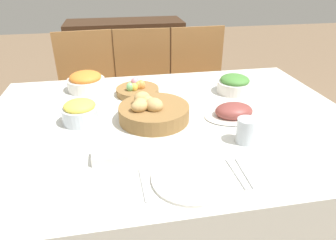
{
  "coord_description": "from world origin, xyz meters",
  "views": [
    {
      "loc": [
        -0.23,
        -1.16,
        1.39
      ],
      "look_at": [
        -0.03,
        -0.09,
        0.82
      ],
      "focal_mm": 32.0,
      "sensor_mm": 36.0,
      "label": 1
    }
  ],
  "objects_px": {
    "chair_far_center": "(145,91)",
    "carrot_bowl": "(86,81)",
    "sideboard": "(127,65)",
    "bread_basket": "(153,111)",
    "egg_basket": "(137,89)",
    "pineapple_bowl": "(80,112)",
    "green_salad_bowl": "(234,84)",
    "butter_dish": "(110,156)",
    "ham_platter": "(234,112)",
    "chair_far_right": "(200,87)",
    "drinking_cup": "(246,131)",
    "knife": "(236,174)",
    "dinner_plate": "(191,178)",
    "spoon": "(245,173)",
    "fork": "(143,185)",
    "chair_far_left": "(90,95)"
  },
  "relations": [
    {
      "from": "chair_far_center",
      "to": "butter_dish",
      "type": "distance_m",
      "value": 1.28
    },
    {
      "from": "chair_far_right",
      "to": "ham_platter",
      "type": "xyz_separation_m",
      "value": [
        -0.14,
        -0.99,
        0.28
      ]
    },
    {
      "from": "bread_basket",
      "to": "pineapple_bowl",
      "type": "xyz_separation_m",
      "value": [
        -0.31,
        0.03,
        0.01
      ]
    },
    {
      "from": "sideboard",
      "to": "bread_basket",
      "type": "xyz_separation_m",
      "value": [
        0.02,
        -1.91,
        0.38
      ]
    },
    {
      "from": "bread_basket",
      "to": "egg_basket",
      "type": "bearing_deg",
      "value": 97.6
    },
    {
      "from": "egg_basket",
      "to": "pineapple_bowl",
      "type": "relative_size",
      "value": 1.41
    },
    {
      "from": "pineapple_bowl",
      "to": "fork",
      "type": "relative_size",
      "value": 0.97
    },
    {
      "from": "sideboard",
      "to": "green_salad_bowl",
      "type": "bearing_deg",
      "value": -73.74
    },
    {
      "from": "sideboard",
      "to": "bread_basket",
      "type": "distance_m",
      "value": 1.95
    },
    {
      "from": "chair_far_right",
      "to": "fork",
      "type": "height_order",
      "value": "chair_far_right"
    },
    {
      "from": "chair_far_left",
      "to": "green_salad_bowl",
      "type": "distance_m",
      "value": 1.13
    },
    {
      "from": "spoon",
      "to": "drinking_cup",
      "type": "relative_size",
      "value": 1.65
    },
    {
      "from": "chair_far_center",
      "to": "pineapple_bowl",
      "type": "distance_m",
      "value": 1.04
    },
    {
      "from": "chair_far_center",
      "to": "green_salad_bowl",
      "type": "bearing_deg",
      "value": -57.63
    },
    {
      "from": "ham_platter",
      "to": "fork",
      "type": "distance_m",
      "value": 0.6
    },
    {
      "from": "chair_far_left",
      "to": "egg_basket",
      "type": "distance_m",
      "value": 0.77
    },
    {
      "from": "egg_basket",
      "to": "carrot_bowl",
      "type": "bearing_deg",
      "value": 157.21
    },
    {
      "from": "pineapple_bowl",
      "to": "green_salad_bowl",
      "type": "height_order",
      "value": "pineapple_bowl"
    },
    {
      "from": "egg_basket",
      "to": "spoon",
      "type": "height_order",
      "value": "egg_basket"
    },
    {
      "from": "chair_far_right",
      "to": "sideboard",
      "type": "relative_size",
      "value": 0.85
    },
    {
      "from": "green_salad_bowl",
      "to": "butter_dish",
      "type": "relative_size",
      "value": 1.45
    },
    {
      "from": "sideboard",
      "to": "chair_far_left",
      "type": "bearing_deg",
      "value": -108.92
    },
    {
      "from": "chair_far_left",
      "to": "bread_basket",
      "type": "relative_size",
      "value": 3.15
    },
    {
      "from": "chair_far_right",
      "to": "knife",
      "type": "height_order",
      "value": "chair_far_right"
    },
    {
      "from": "egg_basket",
      "to": "ham_platter",
      "type": "bearing_deg",
      "value": -40.57
    },
    {
      "from": "ham_platter",
      "to": "chair_far_right",
      "type": "bearing_deg",
      "value": 81.87
    },
    {
      "from": "chair_far_center",
      "to": "carrot_bowl",
      "type": "distance_m",
      "value": 0.72
    },
    {
      "from": "chair_far_center",
      "to": "dinner_plate",
      "type": "distance_m",
      "value": 1.41
    },
    {
      "from": "chair_far_right",
      "to": "ham_platter",
      "type": "relative_size",
      "value": 3.7
    },
    {
      "from": "knife",
      "to": "butter_dish",
      "type": "distance_m",
      "value": 0.43
    },
    {
      "from": "bread_basket",
      "to": "ham_platter",
      "type": "xyz_separation_m",
      "value": [
        0.36,
        -0.04,
        -0.02
      ]
    },
    {
      "from": "chair_far_right",
      "to": "drinking_cup",
      "type": "xyz_separation_m",
      "value": [
        -0.18,
        -1.2,
        0.3
      ]
    },
    {
      "from": "knife",
      "to": "spoon",
      "type": "distance_m",
      "value": 0.03
    },
    {
      "from": "carrot_bowl",
      "to": "knife",
      "type": "bearing_deg",
      "value": -58.29
    },
    {
      "from": "chair_far_left",
      "to": "spoon",
      "type": "distance_m",
      "value": 1.53
    },
    {
      "from": "chair_far_center",
      "to": "sideboard",
      "type": "height_order",
      "value": "chair_far_center"
    },
    {
      "from": "ham_platter",
      "to": "pineapple_bowl",
      "type": "distance_m",
      "value": 0.67
    },
    {
      "from": "green_salad_bowl",
      "to": "butter_dish",
      "type": "xyz_separation_m",
      "value": [
        -0.66,
        -0.51,
        -0.03
      ]
    },
    {
      "from": "chair_far_right",
      "to": "butter_dish",
      "type": "xyz_separation_m",
      "value": [
        -0.69,
        -1.23,
        0.27
      ]
    },
    {
      "from": "egg_basket",
      "to": "butter_dish",
      "type": "distance_m",
      "value": 0.59
    },
    {
      "from": "chair_far_left",
      "to": "drinking_cup",
      "type": "height_order",
      "value": "chair_far_left"
    },
    {
      "from": "drinking_cup",
      "to": "green_salad_bowl",
      "type": "bearing_deg",
      "value": 73.49
    },
    {
      "from": "carrot_bowl",
      "to": "dinner_plate",
      "type": "xyz_separation_m",
      "value": [
        0.37,
        -0.85,
        -0.04
      ]
    },
    {
      "from": "sideboard",
      "to": "butter_dish",
      "type": "xyz_separation_m",
      "value": [
        -0.17,
        -2.19,
        0.35
      ]
    },
    {
      "from": "egg_basket",
      "to": "knife",
      "type": "bearing_deg",
      "value": -70.71
    },
    {
      "from": "chair_far_left",
      "to": "pineapple_bowl",
      "type": "height_order",
      "value": "chair_far_left"
    },
    {
      "from": "pineapple_bowl",
      "to": "carrot_bowl",
      "type": "bearing_deg",
      "value": 89.82
    },
    {
      "from": "chair_far_right",
      "to": "dinner_plate",
      "type": "xyz_separation_m",
      "value": [
        -0.44,
        -1.39,
        0.26
      ]
    },
    {
      "from": "egg_basket",
      "to": "carrot_bowl",
      "type": "distance_m",
      "value": 0.29
    },
    {
      "from": "butter_dish",
      "to": "chair_far_center",
      "type": "bearing_deg",
      "value": 78.55
    }
  ]
}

